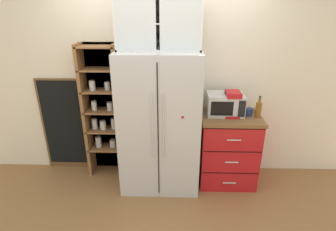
% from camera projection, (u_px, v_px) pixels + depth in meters
% --- Properties ---
extents(ground_plane, '(10.78, 10.78, 0.00)m').
position_uv_depth(ground_plane, '(161.00, 181.00, 3.56)').
color(ground_plane, olive).
extents(wall_back_cream, '(5.07, 0.10, 2.55)m').
position_uv_depth(wall_back_cream, '(161.00, 81.00, 3.44)').
color(wall_back_cream, silver).
rests_on(wall_back_cream, ground).
extents(refrigerator, '(0.95, 0.69, 1.73)m').
position_uv_depth(refrigerator, '(160.00, 122.00, 3.24)').
color(refrigerator, silver).
rests_on(refrigerator, ground).
extents(pantry_shelf_column, '(0.52, 0.29, 1.77)m').
position_uv_depth(pantry_shelf_column, '(104.00, 110.00, 3.49)').
color(pantry_shelf_column, brown).
rests_on(pantry_shelf_column, ground).
extents(counter_cabinet, '(0.73, 0.59, 0.94)m').
position_uv_depth(counter_cabinet, '(227.00, 149.00, 3.42)').
color(counter_cabinet, red).
rests_on(counter_cabinet, ground).
extents(microwave, '(0.44, 0.33, 0.26)m').
position_uv_depth(microwave, '(225.00, 104.00, 3.24)').
color(microwave, silver).
rests_on(microwave, counter_cabinet).
extents(coffee_maker, '(0.17, 0.20, 0.31)m').
position_uv_depth(coffee_maker, '(232.00, 103.00, 3.19)').
color(coffee_maker, red).
rests_on(coffee_maker, counter_cabinet).
extents(mug_navy, '(0.12, 0.09, 0.09)m').
position_uv_depth(mug_navy, '(249.00, 112.00, 3.22)').
color(mug_navy, navy).
rests_on(mug_navy, counter_cabinet).
extents(bottle_green, '(0.07, 0.07, 0.27)m').
position_uv_depth(bottle_green, '(231.00, 106.00, 3.22)').
color(bottle_green, '#285B33').
rests_on(bottle_green, counter_cabinet).
extents(bottle_amber, '(0.07, 0.07, 0.27)m').
position_uv_depth(bottle_amber, '(259.00, 108.00, 3.14)').
color(bottle_amber, brown).
rests_on(bottle_amber, counter_cabinet).
extents(upper_cabinet, '(0.92, 0.32, 0.56)m').
position_uv_depth(upper_cabinet, '(159.00, 23.00, 2.84)').
color(upper_cabinet, silver).
rests_on(upper_cabinet, refrigerator).
extents(chalkboard_menu, '(0.60, 0.04, 1.32)m').
position_uv_depth(chalkboard_menu, '(64.00, 125.00, 3.64)').
color(chalkboard_menu, brown).
rests_on(chalkboard_menu, ground).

